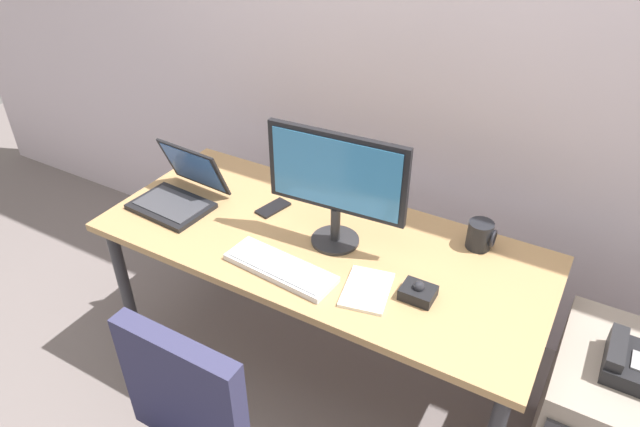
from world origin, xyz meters
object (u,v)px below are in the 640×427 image
(monitor_main, at_px, (336,180))
(trackball_mouse, at_px, (418,292))
(laptop, at_px, (179,191))
(paper_notepad, at_px, (367,290))
(coffee_mug, at_px, (480,235))
(desk_phone, at_px, (632,363))
(keyboard, at_px, (280,267))
(cell_phone, at_px, (273,208))

(monitor_main, bearing_deg, trackball_mouse, -19.07)
(laptop, distance_m, trackball_mouse, 1.07)
(laptop, distance_m, paper_notepad, 0.91)
(coffee_mug, bearing_deg, laptop, -164.75)
(desk_phone, xyz_separation_m, paper_notepad, (-0.81, -0.19, 0.09))
(keyboard, xyz_separation_m, cell_phone, (-0.24, 0.31, -0.01))
(desk_phone, distance_m, laptop, 1.73)
(coffee_mug, height_order, paper_notepad, coffee_mug)
(desk_phone, height_order, keyboard, keyboard)
(laptop, distance_m, coffee_mug, 1.20)
(paper_notepad, bearing_deg, laptop, 173.20)
(monitor_main, xyz_separation_m, paper_notepad, (0.22, -0.19, -0.26))
(laptop, distance_m, cell_phone, 0.39)
(desk_phone, relative_size, trackball_mouse, 1.82)
(trackball_mouse, relative_size, cell_phone, 0.77)
(trackball_mouse, height_order, paper_notepad, trackball_mouse)
(coffee_mug, bearing_deg, paper_notepad, -120.59)
(coffee_mug, relative_size, paper_notepad, 0.51)
(keyboard, relative_size, cell_phone, 2.96)
(trackball_mouse, xyz_separation_m, cell_phone, (-0.71, 0.20, -0.02))
(monitor_main, bearing_deg, cell_phone, 168.08)
(desk_phone, bearing_deg, paper_notepad, -166.67)
(trackball_mouse, xyz_separation_m, coffee_mug, (0.09, 0.37, 0.03))
(desk_phone, relative_size, laptop, 0.61)
(keyboard, height_order, paper_notepad, keyboard)
(trackball_mouse, distance_m, paper_notepad, 0.17)
(laptop, relative_size, coffee_mug, 3.09)
(keyboard, bearing_deg, trackball_mouse, 13.25)
(monitor_main, relative_size, laptop, 1.58)
(desk_phone, height_order, cell_phone, cell_phone)
(laptop, height_order, cell_phone, laptop)
(trackball_mouse, distance_m, coffee_mug, 0.38)
(laptop, relative_size, cell_phone, 2.32)
(trackball_mouse, bearing_deg, coffee_mug, 75.91)
(laptop, bearing_deg, desk_phone, 2.82)
(desk_phone, xyz_separation_m, cell_phone, (-1.36, 0.06, 0.08))
(monitor_main, height_order, laptop, monitor_main)
(laptop, bearing_deg, cell_phone, 22.40)
(coffee_mug, bearing_deg, trackball_mouse, -104.09)
(cell_phone, bearing_deg, desk_phone, 10.09)
(coffee_mug, xyz_separation_m, paper_notepad, (-0.25, -0.42, -0.05))
(monitor_main, relative_size, cell_phone, 3.67)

